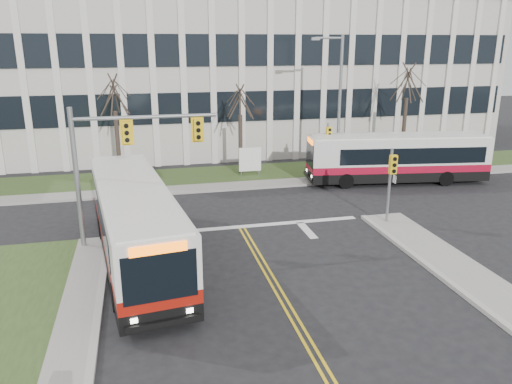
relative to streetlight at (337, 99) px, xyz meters
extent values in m
plane|color=black|center=(-8.03, -16.20, -5.19)|extent=(120.00, 120.00, 0.00)
cube|color=#9E9B93|center=(-3.03, -1.00, -5.12)|extent=(44.00, 1.60, 0.14)
cube|color=#354C20|center=(-3.03, 1.80, -5.13)|extent=(44.00, 5.00, 0.12)
cube|color=#B8B4AA|center=(-3.03, 13.80, 0.81)|extent=(40.00, 16.00, 12.00)
cylinder|color=slate|center=(-15.33, -9.00, -2.09)|extent=(0.22, 0.22, 6.20)
cylinder|color=slate|center=(-12.33, -9.00, 0.51)|extent=(6.00, 0.16, 0.16)
cube|color=yellow|center=(-13.13, -9.15, -0.09)|extent=(0.34, 0.24, 0.92)
cube|color=yellow|center=(-10.13, -9.15, -0.09)|extent=(0.34, 0.24, 0.92)
cylinder|color=slate|center=(-0.83, -9.20, -3.29)|extent=(0.14, 0.14, 3.80)
cube|color=yellow|center=(-0.83, -9.40, -2.09)|extent=(0.34, 0.24, 0.92)
cylinder|color=slate|center=(-0.83, -0.70, -3.29)|extent=(0.14, 0.14, 3.80)
cube|color=yellow|center=(-0.83, -0.90, -2.09)|extent=(0.34, 0.24, 0.92)
cylinder|color=slate|center=(0.17, 0.00, -0.59)|extent=(0.20, 0.20, 9.20)
cylinder|color=slate|center=(-0.73, 0.00, 3.81)|extent=(1.80, 0.14, 0.14)
cube|color=slate|center=(-1.63, 0.00, 3.76)|extent=(0.50, 0.25, 0.18)
cylinder|color=slate|center=(-6.13, 1.30, -4.69)|extent=(0.08, 0.08, 1.00)
cylinder|color=slate|center=(-4.93, 1.30, -4.69)|extent=(0.08, 0.08, 1.00)
cube|color=white|center=(-5.53, 1.30, -3.99)|extent=(1.50, 0.12, 1.60)
cylinder|color=#42352B|center=(-14.03, 1.80, -2.88)|extent=(0.28, 0.28, 4.62)
cylinder|color=#42352B|center=(-6.03, 2.00, -3.15)|extent=(0.28, 0.28, 4.09)
cylinder|color=#42352B|center=(5.97, 1.80, -2.72)|extent=(0.28, 0.28, 4.95)
camera|label=1|loc=(-12.55, -30.63, 3.53)|focal=35.00mm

